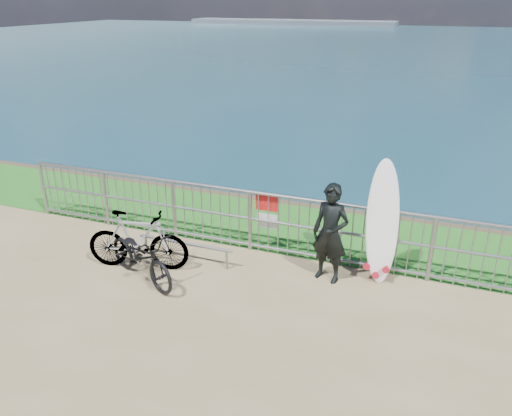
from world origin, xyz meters
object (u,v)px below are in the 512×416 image
at_px(surfboard, 382,227).
at_px(bicycle_far, 138,240).
at_px(bicycle_near, 141,256).
at_px(surfer, 330,233).

height_order(surfboard, bicycle_far, surfboard).
relative_size(bicycle_near, bicycle_far, 0.97).
bearing_deg(surfboard, surfer, -156.66).
xyz_separation_m(surfer, bicycle_far, (-2.99, -0.76, -0.29)).
bearing_deg(bicycle_near, surfboard, -43.10).
bearing_deg(bicycle_near, surfer, -43.53).
xyz_separation_m(surfer, surfboard, (0.73, 0.31, 0.10)).
bearing_deg(surfer, bicycle_far, -152.45).
xyz_separation_m(surfboard, bicycle_far, (-3.72, -1.07, -0.39)).
height_order(surfboard, bicycle_near, surfboard).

